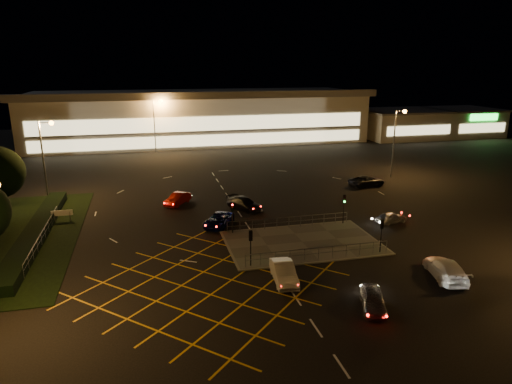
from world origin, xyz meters
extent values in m
plane|color=black|center=(0.00, 0.00, 0.00)|extent=(180.00, 180.00, 0.00)
cube|color=#4C4944|center=(2.00, -2.00, 0.06)|extent=(14.00, 9.00, 0.12)
cube|color=black|center=(-23.00, 6.00, 0.50)|extent=(2.00, 26.00, 1.00)
cube|color=beige|center=(0.00, 62.00, 5.00)|extent=(70.00, 25.00, 10.00)
cube|color=slate|center=(0.00, 62.00, 10.20)|extent=(72.00, 26.50, 0.60)
cube|color=#FFEAA5|center=(0.00, 49.45, 5.00)|extent=(66.00, 0.20, 3.00)
cube|color=#FFEAA5|center=(0.00, 49.45, 1.80)|extent=(66.00, 0.20, 2.20)
cube|color=beige|center=(46.00, 54.00, 3.00)|extent=(18.00, 14.00, 6.00)
cube|color=slate|center=(46.00, 54.00, 6.15)|extent=(18.80, 14.80, 0.40)
cube|color=#FFEAA5|center=(46.00, 46.95, 2.60)|extent=(15.30, 0.20, 2.00)
cube|color=beige|center=(62.00, 54.00, 3.00)|extent=(14.00, 14.00, 6.00)
cube|color=slate|center=(62.00, 54.00, 6.15)|extent=(14.80, 14.80, 0.40)
cube|color=#FFEAA5|center=(62.00, 46.95, 2.60)|extent=(11.90, 0.20, 2.00)
cube|color=#19E533|center=(62.00, 46.85, 5.00)|extent=(7.00, 0.30, 1.40)
cylinder|color=slate|center=(-24.00, 18.00, 5.00)|extent=(0.20, 0.20, 10.00)
cylinder|color=slate|center=(-23.30, 18.00, 9.80)|extent=(1.40, 0.12, 0.12)
sphere|color=orange|center=(-22.60, 18.00, 9.75)|extent=(0.56, 0.56, 0.56)
cylinder|color=slate|center=(24.00, 20.00, 5.00)|extent=(0.20, 0.20, 10.00)
cylinder|color=slate|center=(24.70, 20.00, 9.80)|extent=(1.40, 0.12, 0.12)
sphere|color=orange|center=(25.40, 20.00, 9.75)|extent=(0.56, 0.56, 0.56)
cylinder|color=slate|center=(-10.00, 48.00, 5.00)|extent=(0.20, 0.20, 10.00)
cylinder|color=slate|center=(-9.30, 48.00, 9.80)|extent=(1.40, 0.12, 0.12)
sphere|color=orange|center=(-8.60, 48.00, 9.75)|extent=(0.56, 0.56, 0.56)
cylinder|color=slate|center=(30.00, 50.00, 5.00)|extent=(0.20, 0.20, 10.00)
cylinder|color=slate|center=(30.70, 50.00, 9.80)|extent=(1.40, 0.12, 0.12)
sphere|color=orange|center=(31.40, 50.00, 9.75)|extent=(0.56, 0.56, 0.56)
cylinder|color=black|center=(-4.00, -6.00, 1.62)|extent=(0.10, 0.10, 3.00)
cube|color=black|center=(-4.00, -6.00, 2.82)|extent=(0.28, 0.18, 0.90)
sphere|color=#19FF33|center=(-4.00, -5.87, 2.82)|extent=(0.16, 0.16, 0.16)
cylinder|color=black|center=(8.00, -6.00, 1.62)|extent=(0.10, 0.10, 3.00)
cube|color=black|center=(8.00, -6.00, 2.82)|extent=(0.28, 0.18, 0.90)
sphere|color=#19FF33|center=(8.00, -5.87, 2.82)|extent=(0.16, 0.16, 0.16)
cylinder|color=black|center=(-4.00, 2.00, 1.62)|extent=(0.10, 0.10, 3.00)
cube|color=black|center=(-4.00, 2.00, 2.82)|extent=(0.28, 0.18, 0.90)
sphere|color=#FF0C0C|center=(-4.00, 1.87, 2.82)|extent=(0.16, 0.16, 0.16)
cylinder|color=black|center=(8.00, 2.00, 1.62)|extent=(0.10, 0.10, 3.00)
cube|color=black|center=(8.00, 2.00, 2.82)|extent=(0.28, 0.18, 0.90)
sphere|color=#19FF33|center=(8.00, 1.87, 2.82)|extent=(0.16, 0.16, 0.16)
cylinder|color=black|center=(-28.00, 14.00, 1.44)|extent=(0.36, 0.36, 2.88)
imported|color=#AEB1B6|center=(2.72, -14.69, 0.69)|extent=(2.95, 4.34, 1.37)
imported|color=silver|center=(-2.08, -9.18, 0.75)|extent=(2.02, 4.68, 1.50)
imported|color=#0C1048|center=(-4.98, 4.67, 0.65)|extent=(4.25, 5.13, 1.30)
imported|color=black|center=(-1.12, 9.49, 0.71)|extent=(4.19, 5.20, 1.41)
imported|color=#A8ABAF|center=(13.12, 1.07, 0.62)|extent=(3.88, 2.27, 1.24)
imported|color=#96110A|center=(-8.54, 13.40, 0.70)|extent=(3.64, 4.31, 1.39)
imported|color=black|center=(17.84, 15.86, 0.72)|extent=(5.54, 3.30, 1.44)
imported|color=silver|center=(10.64, -11.70, 0.77)|extent=(3.35, 5.66, 1.54)
camera|label=1|loc=(-12.02, -40.37, 16.52)|focal=32.00mm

